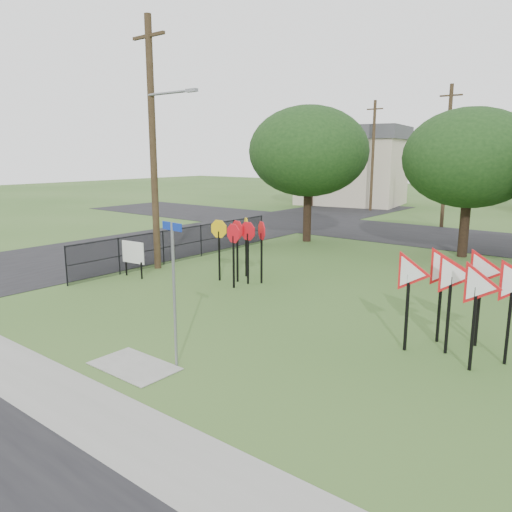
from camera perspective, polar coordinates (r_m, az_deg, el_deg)
The scene contains 18 objects.
ground at distance 13.39m, azimuth -5.51°, elevation -9.18°, with size 140.00×140.00×0.00m, color #325620.
sidewalk at distance 11.04m, azimuth -21.38°, elevation -14.63°, with size 30.00×1.60×0.02m, color gray.
planting_strip at distance 10.58m, azimuth -27.22°, elevation -16.35°, with size 30.00×0.80×0.02m, color #325620.
street_left at distance 28.51m, azimuth -8.85°, elevation 1.93°, with size 8.00×50.00×0.02m, color black.
street_far at distance 30.60m, azimuth 21.55°, elevation 1.91°, with size 60.00×8.00×0.02m, color black.
curb_pad at distance 11.92m, azimuth -13.74°, elevation -12.13°, with size 2.00×1.20×0.02m, color gray.
street_name_sign at distance 11.18m, azimuth -9.35°, elevation -3.44°, with size 0.68×0.09×3.30m.
stop_sign_cluster at distance 18.44m, azimuth -1.74°, elevation 2.27°, with size 2.18×1.94×2.34m.
yield_sign_cluster at distance 12.66m, azimuth 22.41°, elevation -2.50°, with size 3.19×1.78×2.52m.
info_board at distance 19.91m, azimuth -13.88°, elevation 0.28°, with size 1.13×0.16×1.42m.
utility_pole_main at distance 20.90m, azimuth -11.61°, elevation 12.68°, with size 3.55×0.33×10.00m.
far_pole_a at distance 34.65m, azimuth 20.95°, elevation 10.64°, with size 1.40×0.24×9.00m.
far_pole_c at distance 43.22m, azimuth 13.20°, elevation 11.14°, with size 1.40×0.24×9.00m.
fence_run at distance 22.68m, azimuth -8.35°, elevation 1.45°, with size 0.05×11.55×1.50m.
house_left at distance 48.61m, azimuth 10.92°, elevation 10.14°, with size 10.58×8.88×7.20m.
tree_near_left at distance 27.28m, azimuth 6.02°, elevation 11.80°, with size 6.40×6.40×7.27m.
tree_near_mid at distance 24.87m, azimuth 23.27°, elevation 10.23°, with size 6.00×6.00×6.80m.
tree_far_left at distance 46.15m, azimuth 6.37°, elevation 12.09°, with size 6.80×6.80×7.73m.
Camera 1 is at (8.78, -8.93, 4.75)m, focal length 35.00 mm.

